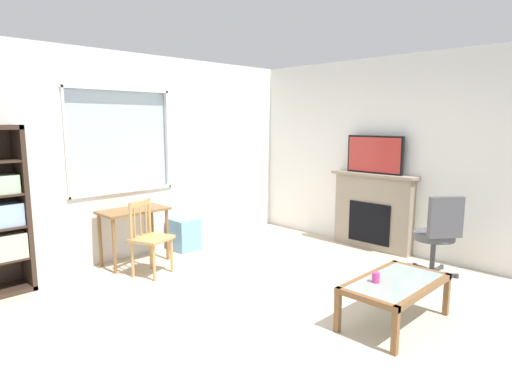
{
  "coord_description": "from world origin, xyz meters",
  "views": [
    {
      "loc": [
        -3.04,
        -2.77,
        1.84
      ],
      "look_at": [
        0.23,
        0.5,
        1.09
      ],
      "focal_mm": 30.18,
      "sensor_mm": 36.0,
      "label": 1
    }
  ],
  "objects_px": {
    "desk_under_window": "(134,219)",
    "office_chair": "(438,232)",
    "coffee_table": "(395,287)",
    "sippy_cup": "(376,277)",
    "fireplace": "(373,211)",
    "tv": "(375,155)",
    "plastic_drawer_unit": "(184,234)",
    "wooden_chair": "(149,237)"
  },
  "relations": [
    {
      "from": "desk_under_window",
      "to": "office_chair",
      "type": "relative_size",
      "value": 0.86
    },
    {
      "from": "coffee_table",
      "to": "sippy_cup",
      "type": "xyz_separation_m",
      "value": [
        -0.16,
        0.11,
        0.1
      ]
    },
    {
      "from": "sippy_cup",
      "to": "desk_under_window",
      "type": "bearing_deg",
      "value": 101.75
    },
    {
      "from": "fireplace",
      "to": "tv",
      "type": "xyz_separation_m",
      "value": [
        -0.02,
        0.0,
        0.82
      ]
    },
    {
      "from": "desk_under_window",
      "to": "fireplace",
      "type": "height_order",
      "value": "fireplace"
    },
    {
      "from": "coffee_table",
      "to": "tv",
      "type": "bearing_deg",
      "value": 35.2
    },
    {
      "from": "desk_under_window",
      "to": "coffee_table",
      "type": "bearing_deg",
      "value": -75.94
    },
    {
      "from": "plastic_drawer_unit",
      "to": "sippy_cup",
      "type": "bearing_deg",
      "value": -92.9
    },
    {
      "from": "fireplace",
      "to": "coffee_table",
      "type": "bearing_deg",
      "value": -145.05
    },
    {
      "from": "desk_under_window",
      "to": "office_chair",
      "type": "bearing_deg",
      "value": -52.73
    },
    {
      "from": "plastic_drawer_unit",
      "to": "fireplace",
      "type": "bearing_deg",
      "value": -43.78
    },
    {
      "from": "office_chair",
      "to": "sippy_cup",
      "type": "distance_m",
      "value": 1.65
    },
    {
      "from": "tv",
      "to": "wooden_chair",
      "type": "bearing_deg",
      "value": 154.99
    },
    {
      "from": "office_chair",
      "to": "plastic_drawer_unit",
      "type": "bearing_deg",
      "value": 115.79
    },
    {
      "from": "wooden_chair",
      "to": "fireplace",
      "type": "relative_size",
      "value": 0.7
    },
    {
      "from": "coffee_table",
      "to": "sippy_cup",
      "type": "distance_m",
      "value": 0.22
    },
    {
      "from": "plastic_drawer_unit",
      "to": "fireplace",
      "type": "distance_m",
      "value": 2.77
    },
    {
      "from": "plastic_drawer_unit",
      "to": "office_chair",
      "type": "relative_size",
      "value": 0.46
    },
    {
      "from": "office_chair",
      "to": "fireplace",
      "type": "bearing_deg",
      "value": 66.4
    },
    {
      "from": "plastic_drawer_unit",
      "to": "fireplace",
      "type": "height_order",
      "value": "fireplace"
    },
    {
      "from": "wooden_chair",
      "to": "sippy_cup",
      "type": "bearing_deg",
      "value": -74.23
    },
    {
      "from": "plastic_drawer_unit",
      "to": "sippy_cup",
      "type": "xyz_separation_m",
      "value": [
        -0.16,
        -3.19,
        0.23
      ]
    },
    {
      "from": "coffee_table",
      "to": "sippy_cup",
      "type": "relative_size",
      "value": 11.96
    },
    {
      "from": "desk_under_window",
      "to": "office_chair",
      "type": "distance_m",
      "value": 3.79
    },
    {
      "from": "wooden_chair",
      "to": "fireplace",
      "type": "bearing_deg",
      "value": -24.87
    },
    {
      "from": "plastic_drawer_unit",
      "to": "coffee_table",
      "type": "relative_size",
      "value": 0.43
    },
    {
      "from": "fireplace",
      "to": "office_chair",
      "type": "bearing_deg",
      "value": -113.6
    },
    {
      "from": "fireplace",
      "to": "tv",
      "type": "relative_size",
      "value": 1.5
    },
    {
      "from": "fireplace",
      "to": "desk_under_window",
      "type": "bearing_deg",
      "value": 146.49
    },
    {
      "from": "tv",
      "to": "office_chair",
      "type": "xyz_separation_m",
      "value": [
        -0.49,
        -1.16,
        -0.83
      ]
    },
    {
      "from": "tv",
      "to": "sippy_cup",
      "type": "bearing_deg",
      "value": -149.03
    },
    {
      "from": "desk_under_window",
      "to": "tv",
      "type": "distance_m",
      "value": 3.44
    },
    {
      "from": "wooden_chair",
      "to": "tv",
      "type": "relative_size",
      "value": 1.05
    },
    {
      "from": "plastic_drawer_unit",
      "to": "tv",
      "type": "bearing_deg",
      "value": -44.04
    },
    {
      "from": "plastic_drawer_unit",
      "to": "office_chair",
      "type": "bearing_deg",
      "value": -64.21
    },
    {
      "from": "sippy_cup",
      "to": "fireplace",
      "type": "bearing_deg",
      "value": 30.76
    },
    {
      "from": "wooden_chair",
      "to": "fireplace",
      "type": "distance_m",
      "value": 3.19
    },
    {
      "from": "wooden_chair",
      "to": "office_chair",
      "type": "relative_size",
      "value": 0.9
    },
    {
      "from": "desk_under_window",
      "to": "tv",
      "type": "height_order",
      "value": "tv"
    },
    {
      "from": "fireplace",
      "to": "coffee_table",
      "type": "xyz_separation_m",
      "value": [
        -1.99,
        -1.39,
        -0.21
      ]
    },
    {
      "from": "desk_under_window",
      "to": "fireplace",
      "type": "relative_size",
      "value": 0.67
    },
    {
      "from": "desk_under_window",
      "to": "fireplace",
      "type": "bearing_deg",
      "value": -33.51
    }
  ]
}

